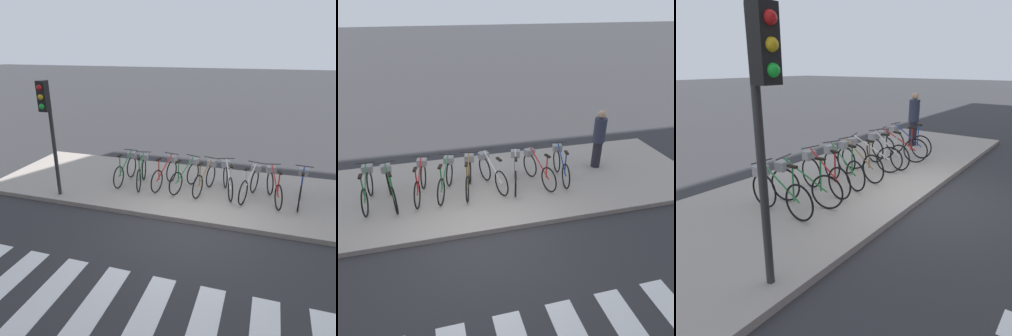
% 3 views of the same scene
% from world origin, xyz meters
% --- Properties ---
extents(ground_plane, '(120.00, 120.00, 0.00)m').
position_xyz_m(ground_plane, '(0.00, 0.00, 0.00)').
color(ground_plane, '#2D2D30').
extents(sidewalk, '(12.63, 3.75, 0.12)m').
position_xyz_m(sidewalk, '(0.00, 1.87, 0.06)').
color(sidewalk, '#9E9389').
rests_on(sidewalk, ground_plane).
extents(parked_bicycle_0, '(0.46, 1.57, 0.97)m').
position_xyz_m(parked_bicycle_0, '(-2.44, 1.78, 0.55)').
color(parked_bicycle_0, black).
rests_on(parked_bicycle_0, sidewalk).
extents(parked_bicycle_1, '(0.50, 1.55, 0.97)m').
position_xyz_m(parked_bicycle_1, '(-1.91, 1.70, 0.55)').
color(parked_bicycle_1, black).
rests_on(parked_bicycle_1, sidewalk).
extents(parked_bicycle_2, '(0.47, 1.55, 0.97)m').
position_xyz_m(parked_bicycle_2, '(-1.19, 1.81, 0.55)').
color(parked_bicycle_2, black).
rests_on(parked_bicycle_2, sidewalk).
extents(parked_bicycle_3, '(0.62, 1.51, 0.97)m').
position_xyz_m(parked_bicycle_3, '(-0.57, 1.79, 0.55)').
color(parked_bicycle_3, black).
rests_on(parked_bicycle_3, sidewalk).
extents(parked_bicycle_4, '(0.51, 1.54, 0.97)m').
position_xyz_m(parked_bicycle_4, '(0.00, 1.77, 0.55)').
color(parked_bicycle_4, black).
rests_on(parked_bicycle_4, sidewalk).
extents(parked_bicycle_5, '(0.59, 1.52, 0.97)m').
position_xyz_m(parked_bicycle_5, '(0.60, 1.84, 0.55)').
color(parked_bicycle_5, black).
rests_on(parked_bicycle_5, sidewalk).
extents(parked_bicycle_6, '(0.57, 1.53, 0.97)m').
position_xyz_m(parked_bicycle_6, '(1.23, 1.74, 0.55)').
color(parked_bicycle_6, black).
rests_on(parked_bicycle_6, sidewalk).
extents(parked_bicycle_7, '(0.54, 1.54, 0.97)m').
position_xyz_m(parked_bicycle_7, '(1.83, 1.72, 0.55)').
color(parked_bicycle_7, black).
rests_on(parked_bicycle_7, sidewalk).
extents(parked_bicycle_8, '(0.46, 1.57, 0.97)m').
position_xyz_m(parked_bicycle_8, '(2.52, 1.80, 0.55)').
color(parked_bicycle_8, black).
rests_on(parked_bicycle_8, sidewalk).
extents(pedestrian, '(0.34, 0.34, 1.71)m').
position_xyz_m(pedestrian, '(3.81, 2.16, 1.02)').
color(pedestrian, '#23232D').
rests_on(pedestrian, sidewalk).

